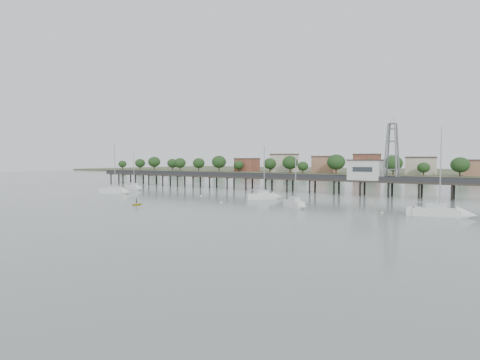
% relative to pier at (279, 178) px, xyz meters
% --- Properties ---
extents(ground_plane, '(500.00, 500.00, 0.00)m').
position_rel_pier_xyz_m(ground_plane, '(0.00, -60.00, -3.79)').
color(ground_plane, slate).
rests_on(ground_plane, ground).
extents(pier, '(150.00, 5.00, 5.50)m').
position_rel_pier_xyz_m(pier, '(0.00, 0.00, 0.00)').
color(pier, '#2D2823').
rests_on(pier, ground).
extents(pier_building, '(8.40, 5.40, 5.30)m').
position_rel_pier_xyz_m(pier_building, '(25.00, 0.00, 2.87)').
color(pier_building, silver).
rests_on(pier_building, ground).
extents(lattice_tower, '(3.20, 3.20, 15.50)m').
position_rel_pier_xyz_m(lattice_tower, '(31.50, 0.00, 7.31)').
color(lattice_tower, slate).
rests_on(lattice_tower, ground).
extents(sailboat_b, '(7.29, 3.16, 11.78)m').
position_rel_pier_xyz_m(sailboat_b, '(-38.91, -19.99, -3.14)').
color(sailboat_b, white).
rests_on(sailboat_b, ground).
extents(sailboat_c, '(7.09, 7.33, 13.08)m').
position_rel_pier_xyz_m(sailboat_c, '(8.61, -22.00, -3.15)').
color(sailboat_c, white).
rests_on(sailboat_c, ground).
extents(sailboat_d, '(9.73, 4.02, 15.47)m').
position_rel_pier_xyz_m(sailboat_d, '(47.48, -31.09, -3.16)').
color(sailboat_d, white).
rests_on(sailboat_d, ground).
extents(sailboat_a, '(9.01, 4.50, 14.26)m').
position_rel_pier_xyz_m(sailboat_a, '(-32.70, -31.56, -3.16)').
color(sailboat_a, white).
rests_on(sailboat_a, ground).
extents(sailboat_f, '(6.05, 4.27, 10.02)m').
position_rel_pier_xyz_m(sailboat_f, '(21.92, -33.91, -3.13)').
color(sailboat_f, white).
rests_on(sailboat_f, ground).
extents(white_tender, '(3.93, 1.89, 1.48)m').
position_rel_pier_xyz_m(white_tender, '(-42.42, -17.69, -3.34)').
color(white_tender, white).
rests_on(white_tender, ground).
extents(yellow_dinghy, '(1.72, 0.54, 2.39)m').
position_rel_pier_xyz_m(yellow_dinghy, '(-7.52, -47.58, -3.79)').
color(yellow_dinghy, yellow).
rests_on(yellow_dinghy, ground).
extents(dinghy_occupant, '(0.77, 1.17, 0.26)m').
position_rel_pier_xyz_m(dinghy_occupant, '(-7.52, -47.58, -3.79)').
color(dinghy_occupant, black).
rests_on(dinghy_occupant, ground).
extents(mooring_buoys, '(80.74, 23.64, 0.39)m').
position_rel_pier_xyz_m(mooring_buoys, '(-0.94, -26.97, -3.71)').
color(mooring_buoys, beige).
rests_on(mooring_buoys, ground).
extents(far_shore, '(500.00, 170.00, 10.40)m').
position_rel_pier_xyz_m(far_shore, '(0.36, 179.58, -2.85)').
color(far_shore, '#475133').
rests_on(far_shore, ground).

